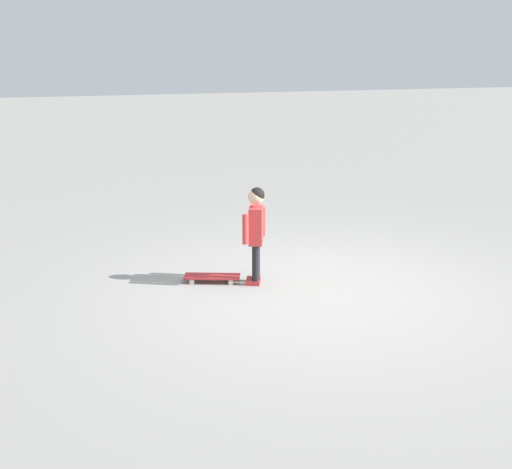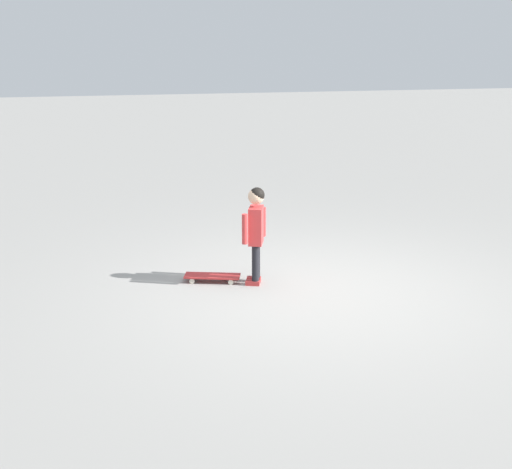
% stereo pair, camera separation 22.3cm
% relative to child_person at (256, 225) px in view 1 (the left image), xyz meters
% --- Properties ---
extents(ground_plane, '(50.00, 50.00, 0.00)m').
position_rel_child_person_xyz_m(ground_plane, '(0.59, -0.44, -0.66)').
color(ground_plane, gray).
extents(child_person, '(0.31, 0.30, 1.06)m').
position_rel_child_person_xyz_m(child_person, '(0.00, 0.00, 0.00)').
color(child_person, black).
rests_on(child_person, ground).
extents(skateboard, '(0.63, 0.36, 0.07)m').
position_rel_child_person_xyz_m(skateboard, '(-0.45, 0.16, -0.60)').
color(skateboard, '#B22D2D').
rests_on(skateboard, ground).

